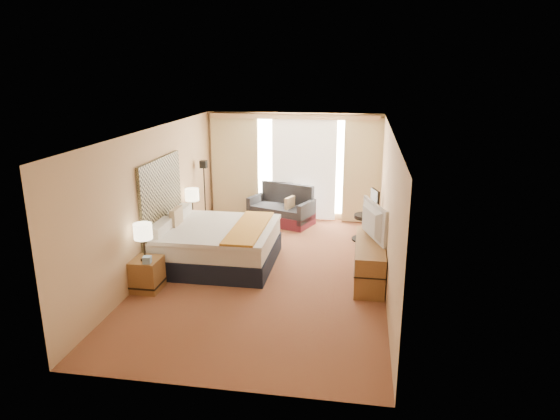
% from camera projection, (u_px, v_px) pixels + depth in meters
% --- Properties ---
extents(floor, '(4.20, 7.00, 0.02)m').
position_uv_depth(floor, '(268.00, 272.00, 9.19)').
color(floor, '#5C1E1A').
rests_on(floor, ground).
extents(ceiling, '(4.20, 7.00, 0.02)m').
position_uv_depth(ceiling, '(267.00, 131.00, 8.46)').
color(ceiling, white).
rests_on(ceiling, wall_back).
extents(wall_back, '(4.20, 0.02, 2.60)m').
position_uv_depth(wall_back, '(294.00, 167.00, 12.14)').
color(wall_back, tan).
rests_on(wall_back, ground).
extents(wall_front, '(4.20, 0.02, 2.60)m').
position_uv_depth(wall_front, '(208.00, 287.00, 5.51)').
color(wall_front, tan).
rests_on(wall_front, ground).
extents(wall_left, '(0.02, 7.00, 2.60)m').
position_uv_depth(wall_left, '(155.00, 199.00, 9.15)').
color(wall_left, tan).
rests_on(wall_left, ground).
extents(wall_right, '(0.02, 7.00, 2.60)m').
position_uv_depth(wall_right, '(388.00, 210.00, 8.50)').
color(wall_right, tan).
rests_on(wall_right, ground).
extents(headboard, '(0.06, 1.85, 1.50)m').
position_uv_depth(headboard, '(161.00, 198.00, 9.34)').
color(headboard, black).
rests_on(headboard, wall_left).
extents(nightstand_left, '(0.45, 0.52, 0.55)m').
position_uv_depth(nightstand_left, '(147.00, 274.00, 8.41)').
color(nightstand_left, olive).
rests_on(nightstand_left, floor).
extents(nightstand_right, '(0.45, 0.52, 0.55)m').
position_uv_depth(nightstand_right, '(195.00, 229.00, 10.78)').
color(nightstand_right, olive).
rests_on(nightstand_right, floor).
extents(media_dresser, '(0.50, 1.80, 0.70)m').
position_uv_depth(media_dresser, '(369.00, 261.00, 8.80)').
color(media_dresser, olive).
rests_on(media_dresser, floor).
extents(window, '(2.30, 0.02, 2.30)m').
position_uv_depth(window, '(304.00, 166.00, 12.07)').
color(window, white).
rests_on(window, wall_back).
extents(curtains, '(4.12, 0.19, 2.56)m').
position_uv_depth(curtains, '(293.00, 163.00, 12.01)').
color(curtains, '#F8E1AF').
rests_on(curtains, floor).
extents(bed, '(2.20, 2.01, 1.07)m').
position_uv_depth(bed, '(216.00, 244.00, 9.50)').
color(bed, black).
rests_on(bed, floor).
extents(loveseat, '(1.67, 1.27, 0.93)m').
position_uv_depth(loveseat, '(282.00, 211.00, 12.00)').
color(loveseat, '#581923').
rests_on(loveseat, floor).
extents(floor_lamp, '(0.20, 0.20, 1.61)m').
position_uv_depth(floor_lamp, '(204.00, 181.00, 11.35)').
color(floor_lamp, black).
rests_on(floor_lamp, floor).
extents(desk_chair, '(0.55, 0.55, 1.12)m').
position_uv_depth(desk_chair, '(368.00, 218.00, 10.77)').
color(desk_chair, black).
rests_on(desk_chair, floor).
extents(lamp_left, '(0.30, 0.30, 0.64)m').
position_uv_depth(lamp_left, '(143.00, 232.00, 8.14)').
color(lamp_left, black).
rests_on(lamp_left, nightstand_left).
extents(lamp_right, '(0.29, 0.29, 0.62)m').
position_uv_depth(lamp_right, '(192.00, 195.00, 10.53)').
color(lamp_right, black).
rests_on(lamp_right, nightstand_right).
extents(tissue_box, '(0.14, 0.14, 0.12)m').
position_uv_depth(tissue_box, '(147.00, 260.00, 8.15)').
color(tissue_box, '#7EA1C3').
rests_on(tissue_box, nightstand_left).
extents(telephone, '(0.20, 0.16, 0.07)m').
position_uv_depth(telephone, '(201.00, 214.00, 10.76)').
color(telephone, black).
rests_on(telephone, nightstand_right).
extents(television, '(0.50, 1.11, 0.65)m').
position_uv_depth(television, '(368.00, 221.00, 8.79)').
color(television, black).
rests_on(television, media_dresser).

